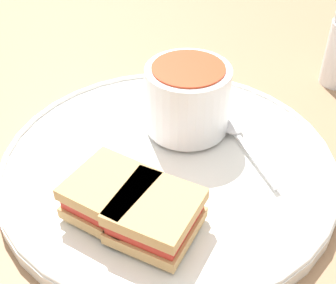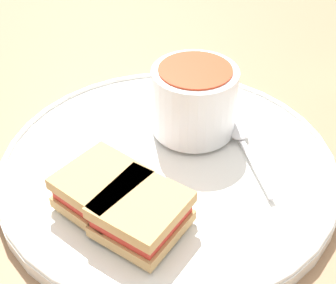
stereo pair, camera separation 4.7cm
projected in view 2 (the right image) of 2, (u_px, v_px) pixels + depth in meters
The scene contains 6 objects.
ground_plane at pixel (168, 172), 0.50m from camera, with size 2.40×2.40×0.00m, color #8E6B4C.
plate at pixel (168, 165), 0.49m from camera, with size 0.35×0.35×0.02m.
soup_bowl at pixel (194, 99), 0.50m from camera, with size 0.09×0.09×0.08m.
spoon at pixel (240, 136), 0.51m from camera, with size 0.12×0.06×0.01m.
sandwich_half_near at pixel (102, 189), 0.42m from camera, with size 0.09×0.09×0.03m.
sandwich_half_far at pixel (142, 214), 0.40m from camera, with size 0.09×0.09×0.03m.
Camera 2 is at (0.36, 0.06, 0.34)m, focal length 50.00 mm.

